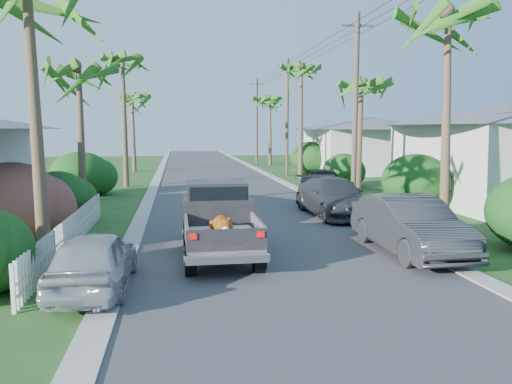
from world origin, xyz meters
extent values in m
plane|color=#254C1C|center=(0.00, 0.00, 0.00)|extent=(120.00, 120.00, 0.00)
cube|color=#38383A|center=(0.00, 25.00, 0.01)|extent=(8.00, 100.00, 0.02)
cube|color=#A5A39E|center=(-4.30, 25.00, 0.03)|extent=(0.60, 100.00, 0.06)
cube|color=#A5A39E|center=(4.30, 25.00, 0.03)|extent=(0.60, 100.00, 0.06)
cylinder|color=black|center=(-2.53, 2.05, 0.38)|extent=(0.28, 0.76, 0.76)
cylinder|color=black|center=(-0.83, 2.05, 0.38)|extent=(0.28, 0.76, 0.76)
cylinder|color=black|center=(-2.53, 5.30, 0.38)|extent=(0.28, 0.76, 0.76)
cylinder|color=black|center=(-0.83, 5.30, 0.38)|extent=(0.28, 0.76, 0.76)
cube|color=slate|center=(-1.68, 2.70, 0.62)|extent=(1.90, 2.40, 0.24)
cube|color=slate|center=(-2.60, 2.70, 1.00)|extent=(0.06, 2.40, 0.55)
cube|color=slate|center=(-0.76, 2.70, 1.00)|extent=(0.06, 2.40, 0.55)
cube|color=black|center=(-1.68, 1.53, 0.98)|extent=(1.92, 0.08, 0.52)
cube|color=silver|center=(-1.68, 1.37, 0.55)|extent=(1.98, 0.18, 0.18)
cube|color=red|center=(-2.48, 1.48, 1.10)|extent=(0.18, 0.05, 0.14)
cube|color=red|center=(-0.88, 1.48, 1.10)|extent=(0.18, 0.05, 0.14)
cube|color=black|center=(-1.68, 4.55, 1.05)|extent=(1.94, 1.65, 1.10)
cube|color=black|center=(-1.68, 4.55, 1.78)|extent=(1.70, 1.35, 0.55)
cube|color=black|center=(-1.68, 3.88, 1.75)|extent=(1.60, 0.05, 0.45)
cube|color=black|center=(-1.68, 5.80, 0.90)|extent=(1.94, 1.20, 0.80)
cube|color=white|center=(-1.68, 2.70, 0.82)|extent=(1.70, 2.10, 0.16)
ellipsoid|color=orange|center=(-1.68, 2.80, 1.12)|extent=(0.48, 1.25, 0.43)
sphere|color=orange|center=(-1.68, 2.05, 1.20)|extent=(0.40, 0.40, 0.40)
ellipsoid|color=white|center=(-1.68, 2.80, 1.02)|extent=(0.32, 0.86, 0.18)
imported|color=#2E3033|center=(3.77, 3.29, 0.82)|extent=(1.79, 5.02, 1.65)
imported|color=#34363A|center=(3.60, 9.91, 0.77)|extent=(2.42, 5.40, 1.54)
imported|color=black|center=(5.00, 16.00, 0.76)|extent=(1.83, 4.45, 1.51)
imported|color=silver|center=(-4.68, 1.24, 0.67)|extent=(1.69, 4.00, 1.35)
cone|color=brown|center=(-6.20, 3.00, 3.50)|extent=(0.36, 0.71, 7.01)
cone|color=brown|center=(-6.80, 12.00, 3.10)|extent=(0.36, 0.61, 6.21)
cone|color=brown|center=(-6.00, 22.00, 4.00)|extent=(0.36, 0.36, 8.00)
cone|color=brown|center=(-6.50, 34.00, 3.25)|extent=(0.36, 0.75, 6.51)
cone|color=brown|center=(6.30, 6.00, 3.75)|extent=(0.36, 0.73, 7.51)
cone|color=brown|center=(6.60, 15.00, 3.00)|extent=(0.36, 0.54, 6.01)
cone|color=brown|center=(6.20, 26.00, 4.10)|extent=(0.36, 0.36, 8.20)
cone|color=brown|center=(6.50, 40.00, 3.40)|extent=(0.36, 0.63, 6.81)
ellipsoid|color=#B31948|center=(-7.80, 6.00, 1.30)|extent=(3.00, 3.30, 2.60)
ellipsoid|color=#134219|center=(-7.40, 10.00, 1.00)|extent=(2.40, 2.64, 2.00)
ellipsoid|color=#134219|center=(-8.00, 18.00, 1.20)|extent=(3.20, 3.52, 2.40)
ellipsoid|color=#134219|center=(7.80, 11.00, 1.25)|extent=(3.00, 3.30, 2.50)
ellipsoid|color=#134219|center=(7.50, 20.00, 1.05)|extent=(2.60, 2.86, 2.10)
ellipsoid|color=#134219|center=(8.00, 30.00, 1.30)|extent=(3.20, 3.52, 2.60)
cube|color=white|center=(-6.00, 5.50, 0.50)|extent=(0.10, 11.00, 1.00)
cube|color=silver|center=(13.00, 12.00, 1.90)|extent=(8.00, 9.00, 3.80)
cone|color=#595B60|center=(13.00, 12.00, 4.30)|extent=(6.48, 6.48, 1.00)
cube|color=silver|center=(13.00, 30.00, 1.80)|extent=(9.00, 8.00, 3.60)
cone|color=#595B60|center=(13.00, 30.00, 4.10)|extent=(6.48, 6.48, 1.00)
cylinder|color=brown|center=(5.60, 13.00, 4.50)|extent=(0.26, 0.26, 9.00)
cube|color=brown|center=(5.60, 13.00, 8.40)|extent=(1.60, 0.10, 0.10)
cylinder|color=brown|center=(5.60, 28.00, 4.50)|extent=(0.26, 0.26, 9.00)
cube|color=brown|center=(5.60, 28.00, 8.40)|extent=(1.60, 0.10, 0.10)
cylinder|color=brown|center=(5.60, 43.00, 4.50)|extent=(0.26, 0.26, 9.00)
cube|color=brown|center=(5.60, 43.00, 8.40)|extent=(1.60, 0.10, 0.10)
camera|label=1|loc=(-2.79, -9.97, 3.56)|focal=35.00mm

